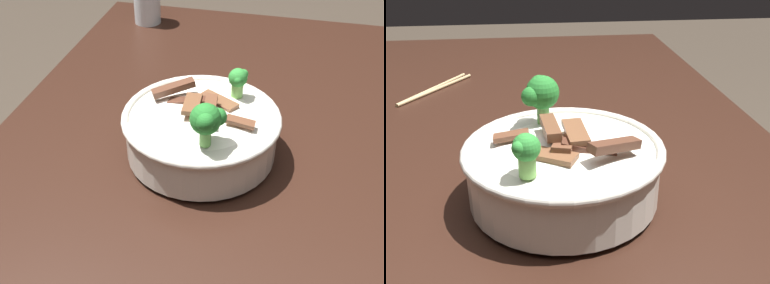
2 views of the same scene
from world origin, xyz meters
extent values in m
cube|color=black|center=(0.00, 0.00, 0.78)|extent=(1.56, 0.93, 0.04)
cube|color=black|center=(-0.70, -0.39, 0.38)|extent=(0.08, 0.08, 0.76)
cylinder|color=silver|center=(-0.17, -0.09, 0.80)|extent=(0.10, 0.10, 0.01)
cylinder|color=silver|center=(-0.17, -0.09, 0.84)|extent=(0.24, 0.24, 0.07)
torus|color=silver|center=(-0.17, -0.09, 0.87)|extent=(0.26, 0.26, 0.01)
ellipsoid|color=white|center=(-0.17, -0.09, 0.86)|extent=(0.21, 0.21, 0.04)
cube|color=brown|center=(-0.21, -0.07, 0.88)|extent=(0.06, 0.07, 0.01)
cube|color=brown|center=(-0.16, -0.07, 0.90)|extent=(0.07, 0.02, 0.01)
cube|color=#4C2B1E|center=(-0.19, -0.12, 0.88)|extent=(0.03, 0.07, 0.02)
cube|color=#563323|center=(-0.21, -0.15, 0.90)|extent=(0.05, 0.07, 0.02)
cube|color=brown|center=(-0.19, -0.09, 0.89)|extent=(0.05, 0.04, 0.01)
cube|color=brown|center=(-0.17, -0.10, 0.90)|extent=(0.06, 0.03, 0.01)
cube|color=brown|center=(-0.15, -0.02, 0.89)|extent=(0.02, 0.05, 0.01)
cylinder|color=#6BA84C|center=(-0.24, -0.04, 0.89)|extent=(0.02, 0.02, 0.02)
sphere|color=#2D8433|center=(-0.24, -0.04, 0.91)|extent=(0.03, 0.03, 0.03)
sphere|color=#2D8433|center=(-0.23, -0.04, 0.91)|extent=(0.02, 0.02, 0.02)
sphere|color=#2D8433|center=(-0.25, -0.04, 0.92)|extent=(0.02, 0.02, 0.02)
cylinder|color=#5B9947|center=(-0.10, -0.07, 0.89)|extent=(0.02, 0.02, 0.03)
sphere|color=#237028|center=(-0.10, -0.07, 0.92)|extent=(0.05, 0.05, 0.05)
sphere|color=#237028|center=(-0.08, -0.06, 0.93)|extent=(0.03, 0.03, 0.03)
sphere|color=#237028|center=(-0.11, -0.05, 0.92)|extent=(0.03, 0.03, 0.03)
cylinder|color=white|center=(-0.67, -0.34, 0.80)|extent=(0.06, 0.06, 0.00)
cylinder|color=olive|center=(-0.67, -0.34, 0.84)|extent=(0.06, 0.06, 0.08)
camera|label=1|loc=(0.46, 0.05, 1.32)|focal=45.86mm
camera|label=2|loc=(-0.67, -0.05, 1.13)|focal=41.96mm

